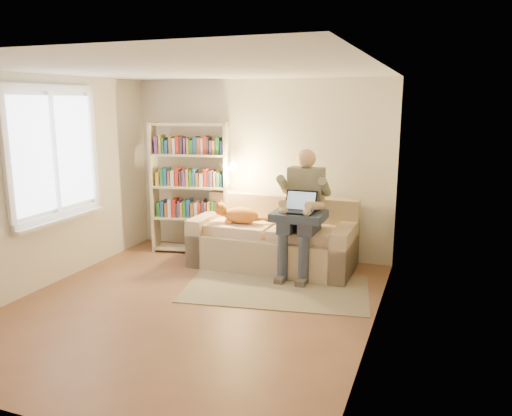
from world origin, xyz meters
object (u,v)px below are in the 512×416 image
at_px(sofa, 274,242).
at_px(person, 303,205).
at_px(laptop, 305,207).
at_px(bookshelf, 190,182).
at_px(cat, 234,214).

relative_size(sofa, person, 1.34).
xyz_separation_m(laptop, bookshelf, (-1.93, 0.52, 0.15)).
bearing_deg(sofa, cat, -165.24).
height_order(sofa, person, person).
xyz_separation_m(sofa, cat, (-0.54, -0.14, 0.38)).
distance_m(sofa, laptop, 0.86).
distance_m(cat, laptop, 1.11).
bearing_deg(laptop, person, 115.32).
height_order(person, laptop, person).
relative_size(sofa, cat, 2.89).
xyz_separation_m(cat, laptop, (1.07, -0.19, 0.22)).
bearing_deg(cat, laptop, -9.77).
bearing_deg(bookshelf, cat, -33.07).
xyz_separation_m(sofa, laptop, (0.52, -0.33, 0.60)).
height_order(sofa, cat, sofa).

